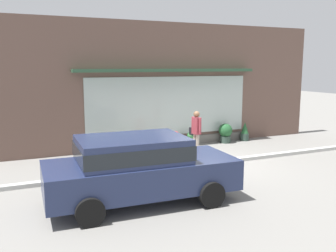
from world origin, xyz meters
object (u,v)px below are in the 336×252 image
Objects in this scene: fire_hydrant at (175,144)px; potted_plant_low_front at (134,147)px; potted_plant_by_entrance at (190,139)px; parked_car_navy at (138,166)px; potted_plant_corner_tall at (225,132)px; potted_plant_trailing_edge at (245,132)px; pedestrian_with_handbag at (196,130)px.

potted_plant_low_front is at bearing 129.89° from fire_hydrant.
potted_plant_low_front is at bearing -177.12° from potted_plant_by_entrance.
parked_car_navy is 5.20m from potted_plant_low_front.
parked_car_navy reaches higher than potted_plant_corner_tall.
potted_plant_trailing_edge is 5.24m from potted_plant_low_front.
potted_plant_trailing_edge is at bearing -71.68° from pedestrian_with_handbag.
potted_plant_trailing_edge is (6.76, 5.15, -0.52)m from parked_car_navy.
potted_plant_trailing_edge is 1.00× the size of potted_plant_corner_tall.
pedestrian_with_handbag is at bearing -145.76° from potted_plant_corner_tall.
potted_plant_trailing_edge is (4.11, 1.56, -0.11)m from fire_hydrant.
parked_car_navy is 8.51m from potted_plant_trailing_edge.
potted_plant_low_front is at bearing 47.80° from pedestrian_with_handbag.
pedestrian_with_handbag is 3.69m from potted_plant_trailing_edge.
parked_car_navy is at bearing -126.49° from fire_hydrant.
parked_car_navy reaches higher than potted_plant_trailing_edge.
potted_plant_by_entrance reaches higher than potted_plant_low_front.
pedestrian_with_handbag is (0.83, -0.02, 0.47)m from fire_hydrant.
pedestrian_with_handbag is 2.78m from potted_plant_corner_tall.
potted_plant_trailing_edge is 1.74× the size of potted_plant_low_front.
parked_car_navy is at bearing -138.33° from potted_plant_corner_tall.
pedestrian_with_handbag reaches higher than potted_plant_trailing_edge.
potted_plant_low_front is (-4.21, -0.18, -0.21)m from potted_plant_corner_tall.
potted_plant_by_entrance is at bearing 2.88° from potted_plant_low_front.
potted_plant_trailing_edge is at bearing 2.23° from potted_plant_corner_tall.
pedestrian_with_handbag is at bearing -154.35° from potted_plant_trailing_edge.
fire_hydrant is 0.59× the size of pedestrian_with_handbag.
potted_plant_low_front is (-1.12, 1.34, -0.26)m from fire_hydrant.
potted_plant_corner_tall is (-1.03, -0.04, 0.06)m from potted_plant_trailing_edge.
potted_plant_corner_tall is 4.21m from potted_plant_low_front.
pedestrian_with_handbag is at bearing 48.00° from parked_car_navy.
potted_plant_corner_tall is at bearing 43.93° from parked_car_navy.
potted_plant_trailing_edge is at bearing 20.80° from fire_hydrant.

